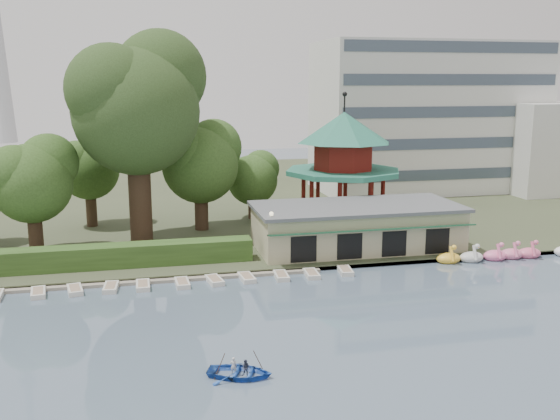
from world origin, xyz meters
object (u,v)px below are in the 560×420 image
object	(u,v)px
pavilion	(343,156)
boathouse	(356,226)
big_tree	(137,100)
rowboat_with_passengers	(240,368)
dock	(103,283)

from	to	relation	value
pavilion	boathouse	bearing A→B (deg)	-101.28
big_tree	rowboat_with_passengers	distance (m)	31.50
boathouse	big_tree	bearing A→B (deg)	161.76
dock	rowboat_with_passengers	world-z (taller)	rowboat_with_passengers
boathouse	pavilion	xyz separation A→B (m)	(2.00, 10.03, 5.11)
pavilion	big_tree	bearing A→B (deg)	-169.63
dock	boathouse	distance (m)	22.62
boathouse	big_tree	distance (m)	22.76
dock	boathouse	size ratio (longest dim) A/B	1.83
pavilion	rowboat_with_passengers	world-z (taller)	pavilion
pavilion	big_tree	world-z (taller)	big_tree
dock	boathouse	bearing A→B (deg)	12.24
dock	boathouse	world-z (taller)	boathouse
pavilion	rowboat_with_passengers	xyz separation A→B (m)	(-16.26, -32.13, -6.99)
boathouse	big_tree	world-z (taller)	big_tree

